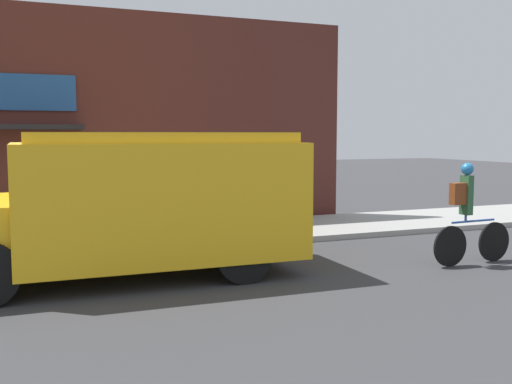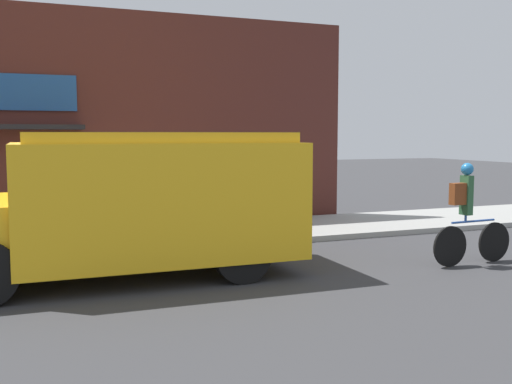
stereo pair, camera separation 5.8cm
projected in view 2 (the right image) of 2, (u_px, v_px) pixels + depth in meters
ground_plane at (80, 260)px, 10.51m from camera, size 70.00×70.00×0.00m
sidewalk at (72, 243)px, 11.82m from camera, size 28.00×2.85×0.12m
storefront at (61, 121)px, 13.10m from camera, size 13.68×1.06×4.98m
school_bus at (132, 202)px, 9.20m from camera, size 5.68×2.86×2.23m
cyclist at (468, 217)px, 10.04m from camera, size 1.68×0.21×1.73m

